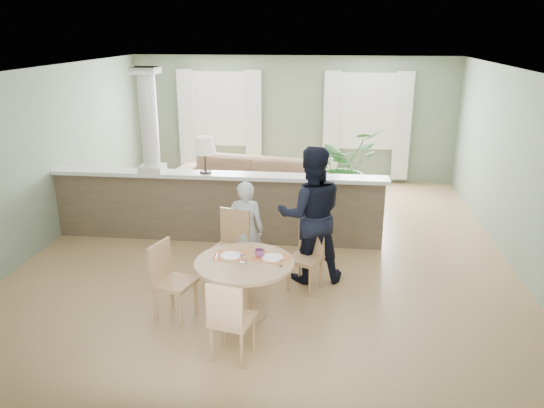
# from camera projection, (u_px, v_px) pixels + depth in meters

# --- Properties ---
(ground) EXTENTS (8.00, 8.00, 0.00)m
(ground) POSITION_uv_depth(u_px,v_px,m) (271.00, 247.00, 8.25)
(ground) COLOR tan
(ground) RESTS_ON ground
(room_shell) EXTENTS (7.02, 8.02, 2.71)m
(room_shell) POSITION_uv_depth(u_px,v_px,m) (274.00, 124.00, 8.28)
(room_shell) COLOR gray
(room_shell) RESTS_ON ground
(pony_wall) EXTENTS (5.32, 0.38, 2.70)m
(pony_wall) POSITION_uv_depth(u_px,v_px,m) (211.00, 198.00, 8.33)
(pony_wall) COLOR brown
(pony_wall) RESTS_ON ground
(sofa) EXTENTS (3.13, 1.64, 0.87)m
(sofa) POSITION_uv_depth(u_px,v_px,m) (247.00, 183.00, 10.10)
(sofa) COLOR olive
(sofa) RESTS_ON ground
(houseplant) EXTENTS (1.74, 1.74, 1.47)m
(houseplant) POSITION_uv_depth(u_px,v_px,m) (343.00, 167.00, 10.05)
(houseplant) COLOR #2C6528
(houseplant) RESTS_ON ground
(dining_table) EXTENTS (1.15, 1.15, 0.79)m
(dining_table) POSITION_uv_depth(u_px,v_px,m) (245.00, 273.00, 6.13)
(dining_table) COLOR tan
(dining_table) RESTS_ON ground
(chair_far_boy) EXTENTS (0.55, 0.55, 0.98)m
(chair_far_boy) POSITION_uv_depth(u_px,v_px,m) (231.00, 243.00, 6.99)
(chair_far_boy) COLOR tan
(chair_far_boy) RESTS_ON ground
(chair_far_man) EXTENTS (0.52, 0.52, 0.86)m
(chair_far_man) POSITION_uv_depth(u_px,v_px,m) (308.00, 253.00, 6.85)
(chair_far_man) COLOR tan
(chair_far_man) RESTS_ON ground
(chair_near) EXTENTS (0.48, 0.48, 0.89)m
(chair_near) POSITION_uv_depth(u_px,v_px,m) (230.00, 318.00, 5.29)
(chair_near) COLOR tan
(chair_near) RESTS_ON ground
(chair_side) EXTENTS (0.52, 0.52, 0.92)m
(chair_side) POSITION_uv_depth(u_px,v_px,m) (169.00, 277.00, 6.12)
(chair_side) COLOR tan
(chair_side) RESTS_ON ground
(child_person) EXTENTS (0.49, 0.32, 1.35)m
(child_person) POSITION_uv_depth(u_px,v_px,m) (246.00, 230.00, 7.09)
(child_person) COLOR #ADAEB3
(child_person) RESTS_ON ground
(man_person) EXTENTS (1.00, 0.84, 1.83)m
(man_person) POSITION_uv_depth(u_px,v_px,m) (311.00, 215.00, 6.94)
(man_person) COLOR black
(man_person) RESTS_ON ground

